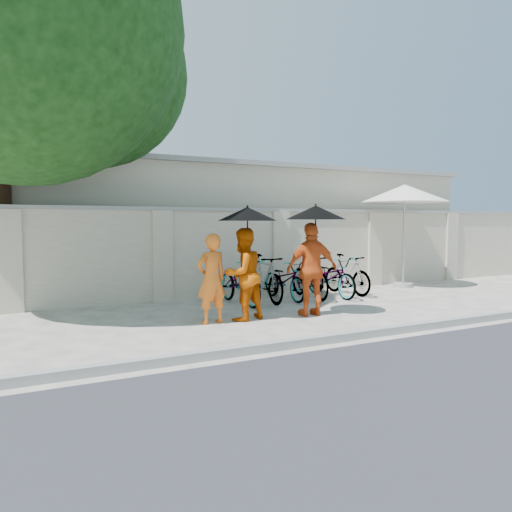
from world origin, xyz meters
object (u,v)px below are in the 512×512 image
monk_left (211,279)px  monk_center (243,274)px  monk_right (312,269)px  patio_umbrella (405,195)px

monk_left → monk_center: (0.61, 0.02, 0.05)m
monk_center → monk_right: monk_right is taller
monk_right → monk_center: bearing=-2.9°
monk_left → patio_umbrella: (6.42, 2.05, 1.70)m
monk_right → monk_left: bearing=0.4°
monk_left → monk_center: monk_center is taller
patio_umbrella → monk_left: bearing=-162.3°
monk_left → monk_center: 0.61m
monk_left → patio_umbrella: bearing=-170.9°
monk_right → patio_umbrella: 5.26m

